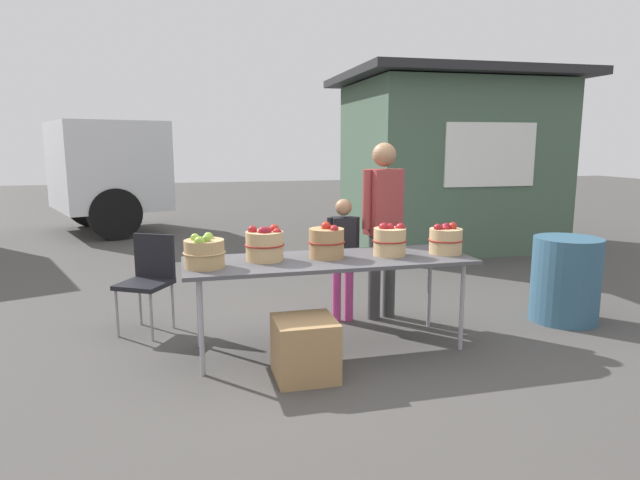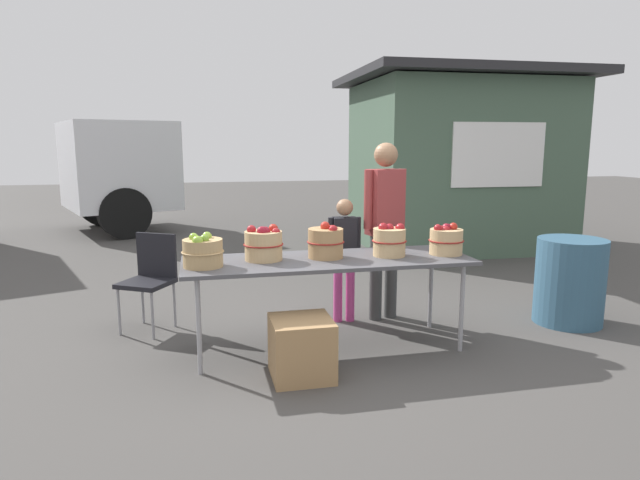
{
  "view_description": "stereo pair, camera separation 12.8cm",
  "coord_description": "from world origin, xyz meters",
  "px_view_note": "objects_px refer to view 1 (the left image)",
  "views": [
    {
      "loc": [
        -1.13,
        -4.14,
        1.66
      ],
      "look_at": [
        0.0,
        0.3,
        0.85
      ],
      "focal_mm": 30.77,
      "sensor_mm": 36.0,
      "label": 1
    },
    {
      "loc": [
        -1.01,
        -4.17,
        1.66
      ],
      "look_at": [
        0.0,
        0.3,
        0.85
      ],
      "focal_mm": 30.77,
      "sensor_mm": 36.0,
      "label": 2
    }
  ],
  "objects_px": {
    "vendor_adult": "(383,217)",
    "child_customer": "(343,250)",
    "market_table": "(329,263)",
    "produce_crate": "(305,348)",
    "apple_basket_green_0": "(204,253)",
    "apple_basket_red_2": "(390,240)",
    "trash_barrel": "(566,279)",
    "apple_basket_red_0": "(265,244)",
    "folding_chair": "(148,275)",
    "apple_basket_red_3": "(446,239)",
    "apple_basket_red_1": "(327,242)"
  },
  "relations": [
    {
      "from": "apple_basket_red_3",
      "to": "trash_barrel",
      "type": "distance_m",
      "value": 1.44
    },
    {
      "from": "vendor_adult",
      "to": "child_customer",
      "type": "height_order",
      "value": "vendor_adult"
    },
    {
      "from": "apple_basket_red_0",
      "to": "folding_chair",
      "type": "xyz_separation_m",
      "value": [
        -0.93,
        0.76,
        -0.37
      ]
    },
    {
      "from": "market_table",
      "to": "child_customer",
      "type": "relative_size",
      "value": 1.98
    },
    {
      "from": "apple_basket_red_3",
      "to": "trash_barrel",
      "type": "xyz_separation_m",
      "value": [
        1.35,
        0.17,
        -0.47
      ]
    },
    {
      "from": "trash_barrel",
      "to": "produce_crate",
      "type": "relative_size",
      "value": 1.84
    },
    {
      "from": "apple_basket_red_1",
      "to": "apple_basket_red_2",
      "type": "bearing_deg",
      "value": -4.72
    },
    {
      "from": "market_table",
      "to": "folding_chair",
      "type": "height_order",
      "value": "folding_chair"
    },
    {
      "from": "apple_basket_red_2",
      "to": "produce_crate",
      "type": "height_order",
      "value": "apple_basket_red_2"
    },
    {
      "from": "apple_basket_red_0",
      "to": "trash_barrel",
      "type": "relative_size",
      "value": 0.4
    },
    {
      "from": "apple_basket_red_3",
      "to": "produce_crate",
      "type": "bearing_deg",
      "value": -160.19
    },
    {
      "from": "apple_basket_red_3",
      "to": "apple_basket_red_2",
      "type": "bearing_deg",
      "value": 175.67
    },
    {
      "from": "market_table",
      "to": "trash_barrel",
      "type": "height_order",
      "value": "trash_barrel"
    },
    {
      "from": "folding_chair",
      "to": "trash_barrel",
      "type": "bearing_deg",
      "value": 20.19
    },
    {
      "from": "apple_basket_green_0",
      "to": "child_customer",
      "type": "bearing_deg",
      "value": 29.11
    },
    {
      "from": "folding_chair",
      "to": "apple_basket_red_0",
      "type": "bearing_deg",
      "value": -8.65
    },
    {
      "from": "child_customer",
      "to": "folding_chair",
      "type": "bearing_deg",
      "value": -1.38
    },
    {
      "from": "apple_basket_red_1",
      "to": "produce_crate",
      "type": "relative_size",
      "value": 0.7
    },
    {
      "from": "apple_basket_red_0",
      "to": "vendor_adult",
      "type": "bearing_deg",
      "value": 25.83
    },
    {
      "from": "apple_basket_green_0",
      "to": "vendor_adult",
      "type": "distance_m",
      "value": 1.83
    },
    {
      "from": "vendor_adult",
      "to": "child_customer",
      "type": "distance_m",
      "value": 0.49
    },
    {
      "from": "apple_basket_red_1",
      "to": "folding_chair",
      "type": "distance_m",
      "value": 1.67
    },
    {
      "from": "apple_basket_red_1",
      "to": "apple_basket_green_0",
      "type": "bearing_deg",
      "value": -172.96
    },
    {
      "from": "vendor_adult",
      "to": "trash_barrel",
      "type": "xyz_separation_m",
      "value": [
        1.64,
        -0.51,
        -0.58
      ]
    },
    {
      "from": "apple_basket_red_2",
      "to": "trash_barrel",
      "type": "xyz_separation_m",
      "value": [
        1.83,
        0.14,
        -0.48
      ]
    },
    {
      "from": "apple_basket_red_1",
      "to": "produce_crate",
      "type": "bearing_deg",
      "value": -119.14
    },
    {
      "from": "market_table",
      "to": "produce_crate",
      "type": "distance_m",
      "value": 0.78
    },
    {
      "from": "apple_basket_red_2",
      "to": "apple_basket_red_3",
      "type": "relative_size",
      "value": 0.98
    },
    {
      "from": "apple_basket_red_2",
      "to": "trash_barrel",
      "type": "relative_size",
      "value": 0.36
    },
    {
      "from": "apple_basket_red_2",
      "to": "produce_crate",
      "type": "xyz_separation_m",
      "value": [
        -0.83,
        -0.51,
        -0.66
      ]
    },
    {
      "from": "apple_basket_red_2",
      "to": "trash_barrel",
      "type": "bearing_deg",
      "value": 4.31
    },
    {
      "from": "apple_basket_red_3",
      "to": "produce_crate",
      "type": "xyz_separation_m",
      "value": [
        -1.31,
        -0.47,
        -0.65
      ]
    },
    {
      "from": "apple_basket_green_0",
      "to": "apple_basket_red_1",
      "type": "bearing_deg",
      "value": 7.04
    },
    {
      "from": "market_table",
      "to": "child_customer",
      "type": "bearing_deg",
      "value": 64.29
    },
    {
      "from": "apple_basket_red_0",
      "to": "market_table",
      "type": "bearing_deg",
      "value": -7.01
    },
    {
      "from": "vendor_adult",
      "to": "folding_chair",
      "type": "distance_m",
      "value": 2.2
    },
    {
      "from": "apple_basket_red_2",
      "to": "vendor_adult",
      "type": "distance_m",
      "value": 0.68
    },
    {
      "from": "apple_basket_red_2",
      "to": "folding_chair",
      "type": "bearing_deg",
      "value": 157.3
    },
    {
      "from": "market_table",
      "to": "vendor_adult",
      "type": "bearing_deg",
      "value": 42.82
    },
    {
      "from": "folding_chair",
      "to": "trash_barrel",
      "type": "relative_size",
      "value": 1.08
    },
    {
      "from": "apple_basket_red_3",
      "to": "child_customer",
      "type": "relative_size",
      "value": 0.25
    },
    {
      "from": "apple_basket_red_2",
      "to": "child_customer",
      "type": "relative_size",
      "value": 0.24
    },
    {
      "from": "folding_chair",
      "to": "vendor_adult",
      "type": "bearing_deg",
      "value": 25.8
    },
    {
      "from": "apple_basket_red_1",
      "to": "folding_chair",
      "type": "relative_size",
      "value": 0.35
    },
    {
      "from": "produce_crate",
      "to": "market_table",
      "type": "bearing_deg",
      "value": 58.11
    },
    {
      "from": "apple_basket_red_3",
      "to": "vendor_adult",
      "type": "xyz_separation_m",
      "value": [
        -0.3,
        0.68,
        0.11
      ]
    },
    {
      "from": "folding_chair",
      "to": "produce_crate",
      "type": "relative_size",
      "value": 1.99
    },
    {
      "from": "market_table",
      "to": "folding_chair",
      "type": "relative_size",
      "value": 2.67
    },
    {
      "from": "vendor_adult",
      "to": "trash_barrel",
      "type": "distance_m",
      "value": 1.82
    },
    {
      "from": "child_customer",
      "to": "apple_basket_green_0",
      "type": "bearing_deg",
      "value": 33.52
    }
  ]
}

